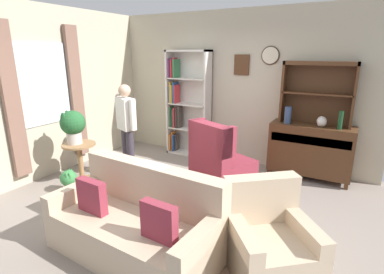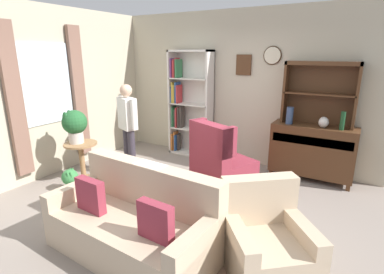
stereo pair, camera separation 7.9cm
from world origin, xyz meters
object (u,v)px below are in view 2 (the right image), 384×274
object	(u,v)px
sideboard_hutch	(321,85)
potted_plant_small	(70,178)
couch_floral	(135,225)
book_stack	(193,186)
vase_round	(324,122)
bottle_wine	(343,121)
plant_stand	(82,157)
potted_plant_large	(74,124)
sideboard	(312,150)
armchair_floral	(266,245)
person_reading	(128,124)
vase_tall	(290,115)
coffee_table	(184,194)
wingback_chair	(220,163)
bookshelf	(187,104)

from	to	relation	value
sideboard_hutch	potted_plant_small	bearing A→B (deg)	-141.85
couch_floral	book_stack	world-z (taller)	couch_floral
vase_round	bottle_wine	distance (m)	0.27
vase_round	plant_stand	size ratio (longest dim) A/B	0.26
couch_floral	potted_plant_small	bearing A→B (deg)	161.42
vase_round	potted_plant_large	xyz separation A→B (m)	(-3.42, -1.92, -0.05)
sideboard	armchair_floral	bearing A→B (deg)	-89.56
sideboard	potted_plant_large	distance (m)	3.87
couch_floral	person_reading	world-z (taller)	person_reading
sideboard_hutch	plant_stand	bearing A→B (deg)	-147.30
bottle_wine	book_stack	size ratio (longest dim) A/B	1.36
person_reading	vase_tall	bearing A→B (deg)	29.24
armchair_floral	coffee_table	bearing A→B (deg)	161.17
plant_stand	book_stack	distance (m)	2.17
sideboard	person_reading	world-z (taller)	person_reading
vase_tall	vase_round	xyz separation A→B (m)	(0.52, 0.01, -0.05)
plant_stand	book_stack	xyz separation A→B (m)	(2.17, -0.12, 0.06)
wingback_chair	potted_plant_large	bearing A→B (deg)	-155.08
couch_floral	coffee_table	xyz separation A→B (m)	(0.12, 0.80, 0.04)
vase_tall	wingback_chair	bearing A→B (deg)	-130.75
potted_plant_large	potted_plant_small	size ratio (longest dim) A/B	1.57
potted_plant_large	sideboard_hutch	bearing A→B (deg)	32.49
sideboard	couch_floral	size ratio (longest dim) A/B	0.70
vase_round	couch_floral	world-z (taller)	vase_round
bottle_wine	wingback_chair	distance (m)	1.95
couch_floral	potted_plant_large	xyz separation A→B (m)	(-2.02, 0.95, 0.65)
potted_plant_small	vase_tall	bearing A→B (deg)	39.66
bottle_wine	book_stack	xyz separation A→B (m)	(-1.45, -1.99, -0.60)
sideboard_hutch	armchair_floral	xyz separation A→B (m)	(0.02, -2.64, -1.27)
vase_round	coffee_table	bearing A→B (deg)	-121.86
potted_plant_large	vase_round	bearing A→B (deg)	29.30
vase_round	potted_plant_large	distance (m)	3.92
bookshelf	wingback_chair	world-z (taller)	bookshelf
person_reading	coffee_table	size ratio (longest dim) A/B	1.95
coffee_table	book_stack	xyz separation A→B (m)	(0.10, 0.05, 0.11)
bookshelf	bottle_wine	bearing A→B (deg)	-3.55
bookshelf	sideboard_hutch	distance (m)	2.51
bottle_wine	potted_plant_small	xyz separation A→B (m)	(-3.48, -2.23, -0.86)
vase_round	wingback_chair	world-z (taller)	vase_round
vase_round	person_reading	size ratio (longest dim) A/B	0.11
bottle_wine	book_stack	distance (m)	2.53
sideboard	wingback_chair	size ratio (longest dim) A/B	1.24
bottle_wine	couch_floral	size ratio (longest dim) A/B	0.15
wingback_chair	bottle_wine	bearing A→B (deg)	30.24
person_reading	plant_stand	bearing A→B (deg)	-131.37
sideboard	vase_round	distance (m)	0.52
vase_round	bottle_wine	size ratio (longest dim) A/B	0.60
potted_plant_small	sideboard_hutch	bearing A→B (deg)	38.15
armchair_floral	coffee_table	size ratio (longest dim) A/B	1.35
potted_plant_large	book_stack	distance (m)	2.29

